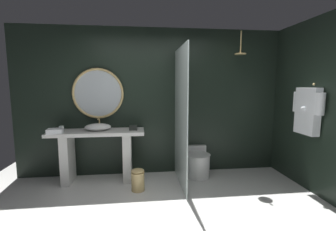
# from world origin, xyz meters

# --- Properties ---
(back_wall_panel) EXTENTS (4.80, 0.10, 2.60)m
(back_wall_panel) POSITION_xyz_m (0.00, 1.90, 1.30)
(back_wall_panel) COLOR black
(back_wall_panel) RESTS_ON ground_plane
(side_wall_right) EXTENTS (0.10, 2.47, 2.60)m
(side_wall_right) POSITION_xyz_m (2.35, 0.76, 1.30)
(side_wall_right) COLOR black
(side_wall_right) RESTS_ON ground_plane
(vanity_counter) EXTENTS (1.54, 0.50, 0.86)m
(vanity_counter) POSITION_xyz_m (-0.97, 1.58, 0.54)
(vanity_counter) COLOR silver
(vanity_counter) RESTS_ON ground_plane
(vessel_sink) EXTENTS (0.43, 0.35, 0.19)m
(vessel_sink) POSITION_xyz_m (-0.96, 1.61, 0.92)
(vessel_sink) COLOR white
(vessel_sink) RESTS_ON vanity_counter
(tumbler_cup) EXTENTS (0.08, 0.08, 0.10)m
(tumbler_cup) POSITION_xyz_m (-1.52, 1.55, 0.91)
(tumbler_cup) COLOR silver
(tumbler_cup) RESTS_ON vanity_counter
(tissue_box) EXTENTS (0.13, 0.13, 0.07)m
(tissue_box) POSITION_xyz_m (-0.37, 1.56, 0.90)
(tissue_box) COLOR #282D28
(tissue_box) RESTS_ON vanity_counter
(round_wall_mirror) EXTENTS (0.87, 0.04, 0.87)m
(round_wall_mirror) POSITION_xyz_m (-0.97, 1.81, 1.47)
(round_wall_mirror) COLOR tan
(shower_glass_panel) EXTENTS (0.02, 1.12, 2.19)m
(shower_glass_panel) POSITION_xyz_m (0.38, 1.29, 1.10)
(shower_glass_panel) COLOR silver
(shower_glass_panel) RESTS_ON ground_plane
(rain_shower_head) EXTENTS (0.19, 0.19, 0.38)m
(rain_shower_head) POSITION_xyz_m (1.43, 1.50, 2.17)
(rain_shower_head) COLOR tan
(hanging_bathrobe) EXTENTS (0.20, 0.59, 0.76)m
(hanging_bathrobe) POSITION_xyz_m (2.21, 0.84, 1.25)
(hanging_bathrobe) COLOR tan
(toilet) EXTENTS (0.43, 0.60, 0.50)m
(toilet) POSITION_xyz_m (0.74, 1.61, 0.24)
(toilet) COLOR white
(toilet) RESTS_ON ground_plane
(waste_bin) EXTENTS (0.20, 0.20, 0.34)m
(waste_bin) POSITION_xyz_m (-0.30, 1.12, 0.17)
(waste_bin) COLOR tan
(waste_bin) RESTS_ON ground_plane
(folded_hand_towel) EXTENTS (0.25, 0.21, 0.07)m
(folded_hand_towel) POSITION_xyz_m (-1.58, 1.43, 0.90)
(folded_hand_towel) COLOR white
(folded_hand_towel) RESTS_ON vanity_counter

